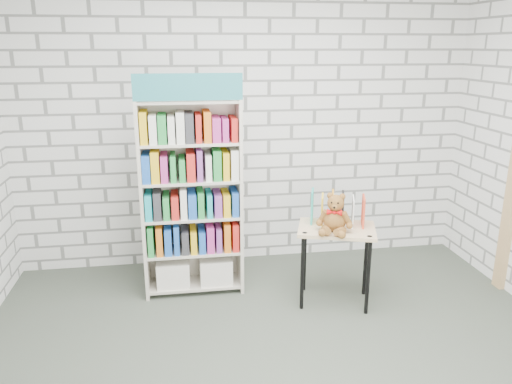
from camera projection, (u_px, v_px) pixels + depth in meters
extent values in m
plane|color=#3F463B|center=(287.00, 374.00, 3.42)|extent=(4.50, 4.50, 0.00)
cube|color=silver|center=(246.00, 126.00, 4.92)|extent=(4.50, 0.02, 2.80)
cube|color=beige|center=(143.00, 201.00, 4.30)|extent=(0.03, 0.34, 1.74)
cube|color=beige|center=(239.00, 197.00, 4.43)|extent=(0.03, 0.34, 1.74)
cube|color=beige|center=(191.00, 194.00, 4.52)|extent=(0.87, 0.02, 1.74)
cube|color=teal|center=(188.00, 87.00, 3.94)|extent=(0.87, 0.02, 0.21)
cube|color=beige|center=(195.00, 283.00, 4.60)|extent=(0.81, 0.32, 0.02)
cube|color=beige|center=(194.00, 250.00, 4.50)|extent=(0.81, 0.32, 0.02)
cube|color=beige|center=(192.00, 216.00, 4.41)|extent=(0.81, 0.32, 0.02)
cube|color=beige|center=(191.00, 180.00, 4.32)|extent=(0.81, 0.32, 0.02)
cube|color=beige|center=(190.00, 142.00, 4.23)|extent=(0.81, 0.32, 0.02)
cube|color=beige|center=(188.00, 101.00, 4.13)|extent=(0.81, 0.32, 0.02)
cube|color=silver|center=(173.00, 272.00, 4.53)|extent=(0.29, 0.28, 0.23)
cube|color=silver|center=(216.00, 269.00, 4.59)|extent=(0.29, 0.28, 0.23)
cube|color=yellow|center=(193.00, 237.00, 4.46)|extent=(0.81, 0.28, 0.23)
cube|color=blue|center=(192.00, 202.00, 4.37)|extent=(0.81, 0.28, 0.23)
cube|color=green|center=(191.00, 166.00, 4.27)|extent=(0.81, 0.28, 0.23)
cube|color=orange|center=(189.00, 128.00, 4.18)|extent=(0.81, 0.28, 0.23)
cube|color=tan|center=(337.00, 229.00, 4.21)|extent=(0.74, 0.62, 0.03)
cylinder|color=black|center=(302.00, 273.00, 4.18)|extent=(0.03, 0.03, 0.66)
cylinder|color=black|center=(305.00, 257.00, 4.51)|extent=(0.03, 0.03, 0.66)
cylinder|color=black|center=(368.00, 277.00, 4.10)|extent=(0.03, 0.03, 0.66)
cylinder|color=black|center=(366.00, 260.00, 4.43)|extent=(0.03, 0.03, 0.66)
cylinder|color=black|center=(305.00, 233.00, 4.09)|extent=(0.04, 0.04, 0.01)
cylinder|color=black|center=(370.00, 237.00, 4.01)|extent=(0.04, 0.04, 0.01)
cube|color=teal|center=(312.00, 208.00, 4.29)|extent=(0.07, 0.19, 0.27)
cube|color=yellow|center=(322.00, 208.00, 4.28)|extent=(0.07, 0.19, 0.27)
cube|color=orange|center=(332.00, 209.00, 4.27)|extent=(0.07, 0.19, 0.27)
cube|color=black|center=(343.00, 209.00, 4.26)|extent=(0.07, 0.19, 0.27)
cube|color=white|center=(353.00, 209.00, 4.24)|extent=(0.07, 0.19, 0.27)
cube|color=red|center=(363.00, 210.00, 4.23)|extent=(0.07, 0.19, 0.27)
ellipsoid|color=brown|center=(335.00, 220.00, 4.10)|extent=(0.19, 0.16, 0.19)
sphere|color=brown|center=(336.00, 203.00, 4.06)|extent=(0.14, 0.14, 0.14)
sphere|color=brown|center=(330.00, 196.00, 4.07)|extent=(0.05, 0.05, 0.05)
sphere|color=brown|center=(342.00, 197.00, 4.04)|extent=(0.05, 0.05, 0.05)
sphere|color=brown|center=(335.00, 207.00, 4.01)|extent=(0.05, 0.05, 0.05)
sphere|color=black|center=(332.00, 203.00, 4.01)|extent=(0.02, 0.02, 0.02)
sphere|color=black|center=(338.00, 203.00, 3.99)|extent=(0.02, 0.02, 0.02)
sphere|color=black|center=(334.00, 208.00, 3.99)|extent=(0.02, 0.02, 0.02)
cylinder|color=brown|center=(323.00, 216.00, 4.10)|extent=(0.09, 0.11, 0.14)
cylinder|color=brown|center=(347.00, 218.00, 4.05)|extent=(0.11, 0.07, 0.14)
sphere|color=brown|center=(319.00, 223.00, 4.11)|extent=(0.05, 0.05, 0.05)
sphere|color=brown|center=(349.00, 226.00, 4.05)|extent=(0.05, 0.05, 0.05)
cylinder|color=brown|center=(326.00, 230.00, 4.05)|extent=(0.08, 0.15, 0.08)
cylinder|color=brown|center=(340.00, 231.00, 4.02)|extent=(0.14, 0.14, 0.08)
sphere|color=brown|center=(322.00, 233.00, 3.99)|extent=(0.07, 0.07, 0.07)
sphere|color=brown|center=(342.00, 235.00, 3.95)|extent=(0.07, 0.07, 0.07)
cone|color=red|center=(331.00, 212.00, 4.04)|extent=(0.07, 0.07, 0.05)
cone|color=red|center=(338.00, 213.00, 4.02)|extent=(0.07, 0.07, 0.05)
sphere|color=red|center=(334.00, 213.00, 4.02)|extent=(0.03, 0.03, 0.03)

